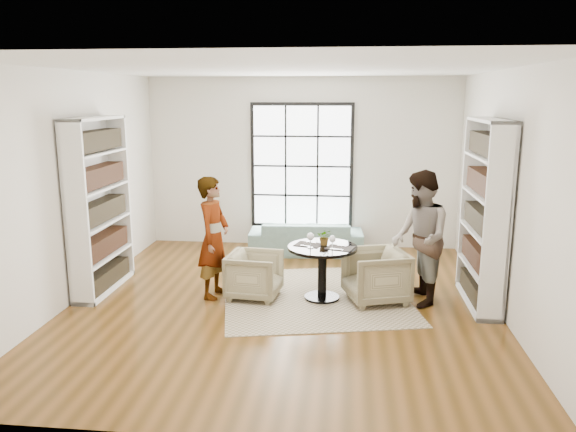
# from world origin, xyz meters

# --- Properties ---
(ground) EXTENTS (6.00, 6.00, 0.00)m
(ground) POSITION_xyz_m (0.00, 0.00, 0.00)
(ground) COLOR brown
(room_shell) EXTENTS (6.00, 6.01, 6.00)m
(room_shell) POSITION_xyz_m (0.00, 0.54, 1.26)
(room_shell) COLOR silver
(room_shell) RESTS_ON ground
(rug) EXTENTS (2.89, 2.89, 0.01)m
(rug) POSITION_xyz_m (0.41, 0.31, 0.01)
(rug) COLOR tan
(rug) RESTS_ON ground
(pedestal_table) EXTENTS (0.92, 0.92, 0.73)m
(pedestal_table) POSITION_xyz_m (0.51, 0.23, 0.53)
(pedestal_table) COLOR black
(pedestal_table) RESTS_ON ground
(sofa) EXTENTS (1.98, 0.87, 0.57)m
(sofa) POSITION_xyz_m (0.13, 2.45, 0.28)
(sofa) COLOR gray
(sofa) RESTS_ON ground
(armchair_left) EXTENTS (0.76, 0.74, 0.63)m
(armchair_left) POSITION_xyz_m (-0.40, 0.19, 0.31)
(armchair_left) COLOR tan
(armchair_left) RESTS_ON ground
(armchair_right) EXTENTS (0.96, 0.94, 0.70)m
(armchair_right) POSITION_xyz_m (1.21, 0.23, 0.35)
(armchair_right) COLOR #C5AE8D
(armchair_right) RESTS_ON ground
(person_left) EXTENTS (0.49, 0.65, 1.64)m
(person_left) POSITION_xyz_m (-0.95, 0.19, 0.82)
(person_left) COLOR gray
(person_left) RESTS_ON ground
(person_right) EXTENTS (0.78, 0.94, 1.75)m
(person_right) POSITION_xyz_m (1.76, 0.23, 0.88)
(person_right) COLOR gray
(person_right) RESTS_ON ground
(placemat_left) EXTENTS (0.40, 0.35, 0.01)m
(placemat_left) POSITION_xyz_m (0.32, 0.28, 0.74)
(placemat_left) COLOR #272422
(placemat_left) RESTS_ON pedestal_table
(placemat_right) EXTENTS (0.40, 0.35, 0.01)m
(placemat_right) POSITION_xyz_m (0.74, 0.16, 0.74)
(placemat_right) COLOR #272422
(placemat_right) RESTS_ON pedestal_table
(cutlery_left) EXTENTS (0.20, 0.25, 0.01)m
(cutlery_left) POSITION_xyz_m (0.32, 0.28, 0.74)
(cutlery_left) COLOR #BBBCC0
(cutlery_left) RESTS_ON placemat_left
(cutlery_right) EXTENTS (0.20, 0.25, 0.01)m
(cutlery_right) POSITION_xyz_m (0.74, 0.16, 0.74)
(cutlery_right) COLOR #BBBCC0
(cutlery_right) RESTS_ON placemat_right
(wine_glass_left) EXTENTS (0.09, 0.09, 0.20)m
(wine_glass_left) POSITION_xyz_m (0.36, 0.13, 0.88)
(wine_glass_left) COLOR silver
(wine_glass_left) RESTS_ON pedestal_table
(wine_glass_right) EXTENTS (0.08, 0.08, 0.18)m
(wine_glass_right) POSITION_xyz_m (0.64, 0.09, 0.86)
(wine_glass_right) COLOR silver
(wine_glass_right) RESTS_ON pedestal_table
(flower_centerpiece) EXTENTS (0.20, 0.17, 0.22)m
(flower_centerpiece) POSITION_xyz_m (0.54, 0.30, 0.84)
(flower_centerpiece) COLOR gray
(flower_centerpiece) RESTS_ON pedestal_table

